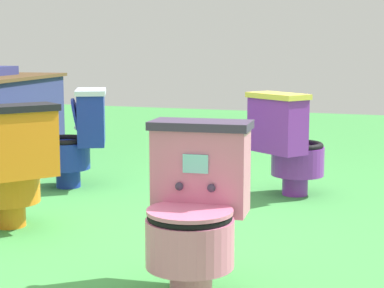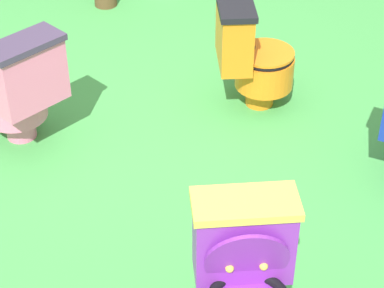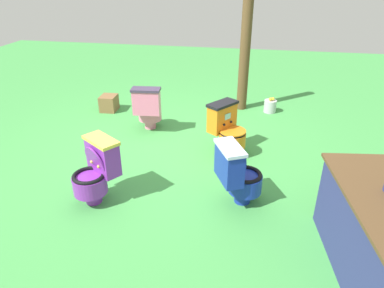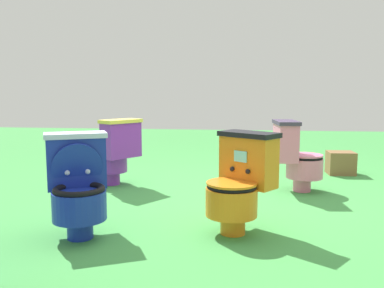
{
  "view_description": "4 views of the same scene",
  "coord_description": "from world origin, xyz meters",
  "px_view_note": "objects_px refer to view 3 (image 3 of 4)",
  "views": [
    {
      "loc": [
        -3.23,
        -1.32,
        1.06
      ],
      "look_at": [
        0.74,
        0.08,
        0.42
      ],
      "focal_mm": 62.04,
      "sensor_mm": 36.0,
      "label": 1
    },
    {
      "loc": [
        2.71,
        -1.94,
        2.65
      ],
      "look_at": [
        0.36,
        0.03,
        0.33
      ],
      "focal_mm": 68.35,
      "sensor_mm": 36.0,
      "label": 2
    },
    {
      "loc": [
        4.28,
        1.18,
        2.38
      ],
      "look_at": [
        0.41,
        0.47,
        0.35
      ],
      "focal_mm": 32.65,
      "sensor_mm": 36.0,
      "label": 3
    },
    {
      "loc": [
        -0.09,
        3.81,
        1.03
      ],
      "look_at": [
        0.39,
        -0.05,
        0.52
      ],
      "focal_mm": 38.39,
      "sensor_mm": 36.0,
      "label": 4
    }
  ],
  "objects_px": {
    "toilet_pink": "(148,108)",
    "lemon_bucket": "(270,106)",
    "toilet_purple": "(96,171)",
    "small_crate": "(109,103)",
    "toilet_orange": "(228,129)",
    "wooden_post": "(245,51)",
    "toilet_blue": "(238,174)"
  },
  "relations": [
    {
      "from": "toilet_purple",
      "to": "small_crate",
      "type": "xyz_separation_m",
      "value": [
        -2.58,
        -0.93,
        -0.23
      ]
    },
    {
      "from": "toilet_orange",
      "to": "small_crate",
      "type": "bearing_deg",
      "value": -82.42
    },
    {
      "from": "toilet_pink",
      "to": "lemon_bucket",
      "type": "bearing_deg",
      "value": 24.51
    },
    {
      "from": "toilet_purple",
      "to": "wooden_post",
      "type": "distance_m",
      "value": 3.5
    },
    {
      "from": "toilet_orange",
      "to": "small_crate",
      "type": "xyz_separation_m",
      "value": [
        -1.23,
        -2.25,
        -0.23
      ]
    },
    {
      "from": "wooden_post",
      "to": "lemon_bucket",
      "type": "bearing_deg",
      "value": 79.14
    },
    {
      "from": "toilet_blue",
      "to": "wooden_post",
      "type": "xyz_separation_m",
      "value": [
        -2.91,
        -0.11,
        0.67
      ]
    },
    {
      "from": "toilet_pink",
      "to": "lemon_bucket",
      "type": "relative_size",
      "value": 2.63
    },
    {
      "from": "small_crate",
      "to": "toilet_orange",
      "type": "bearing_deg",
      "value": 61.32
    },
    {
      "from": "toilet_pink",
      "to": "toilet_blue",
      "type": "bearing_deg",
      "value": -53.91
    },
    {
      "from": "toilet_blue",
      "to": "small_crate",
      "type": "relative_size",
      "value": 2.29
    },
    {
      "from": "toilet_orange",
      "to": "wooden_post",
      "type": "bearing_deg",
      "value": -147.2
    },
    {
      "from": "toilet_orange",
      "to": "toilet_purple",
      "type": "relative_size",
      "value": 1.0
    },
    {
      "from": "small_crate",
      "to": "lemon_bucket",
      "type": "relative_size",
      "value": 1.15
    },
    {
      "from": "toilet_pink",
      "to": "small_crate",
      "type": "height_order",
      "value": "toilet_pink"
    },
    {
      "from": "toilet_purple",
      "to": "small_crate",
      "type": "height_order",
      "value": "toilet_purple"
    },
    {
      "from": "toilet_purple",
      "to": "small_crate",
      "type": "relative_size",
      "value": 2.29
    },
    {
      "from": "toilet_pink",
      "to": "toilet_purple",
      "type": "bearing_deg",
      "value": -96.23
    },
    {
      "from": "toilet_blue",
      "to": "lemon_bucket",
      "type": "height_order",
      "value": "toilet_blue"
    },
    {
      "from": "toilet_blue",
      "to": "small_crate",
      "type": "height_order",
      "value": "toilet_blue"
    },
    {
      "from": "toilet_orange",
      "to": "lemon_bucket",
      "type": "height_order",
      "value": "toilet_orange"
    },
    {
      "from": "toilet_purple",
      "to": "lemon_bucket",
      "type": "height_order",
      "value": "toilet_purple"
    },
    {
      "from": "toilet_purple",
      "to": "wooden_post",
      "type": "bearing_deg",
      "value": -79.56
    },
    {
      "from": "toilet_blue",
      "to": "toilet_pink",
      "type": "height_order",
      "value": "same"
    },
    {
      "from": "toilet_orange",
      "to": "wooden_post",
      "type": "xyz_separation_m",
      "value": [
        -1.78,
        0.11,
        0.67
      ]
    },
    {
      "from": "wooden_post",
      "to": "toilet_orange",
      "type": "bearing_deg",
      "value": -3.46
    },
    {
      "from": "small_crate",
      "to": "toilet_pink",
      "type": "bearing_deg",
      "value": 55.08
    },
    {
      "from": "toilet_blue",
      "to": "toilet_pink",
      "type": "xyz_separation_m",
      "value": [
        -1.7,
        -1.51,
        -0.0
      ]
    },
    {
      "from": "toilet_orange",
      "to": "lemon_bucket",
      "type": "xyz_separation_m",
      "value": [
        -1.68,
        0.62,
        -0.25
      ]
    },
    {
      "from": "small_crate",
      "to": "lemon_bucket",
      "type": "bearing_deg",
      "value": 98.79
    },
    {
      "from": "lemon_bucket",
      "to": "toilet_purple",
      "type": "bearing_deg",
      "value": -32.74
    },
    {
      "from": "toilet_pink",
      "to": "small_crate",
      "type": "xyz_separation_m",
      "value": [
        -0.67,
        -0.96,
        -0.23
      ]
    }
  ]
}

